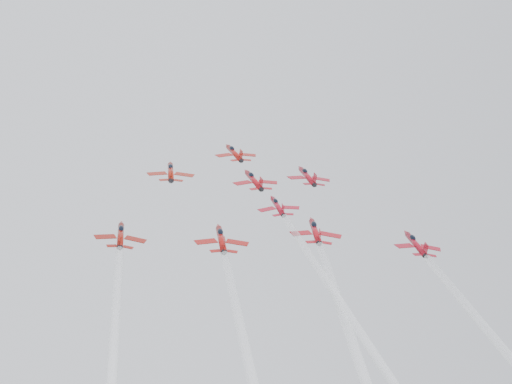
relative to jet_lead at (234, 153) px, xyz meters
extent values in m
cylinder|color=#A91610|center=(0.00, -0.35, -0.31)|extent=(1.23, 10.16, 6.84)
cone|color=#A91610|center=(0.00, 5.46, 3.22)|extent=(1.23, 2.73, 2.32)
cone|color=black|center=(0.00, -5.69, -3.55)|extent=(1.23, 1.78, 1.74)
ellipsoid|color=black|center=(0.00, 1.55, 1.50)|extent=(1.11, 2.62, 2.13)
cube|color=#A91610|center=(-3.01, -1.08, -0.82)|extent=(4.58, 3.00, 1.14)
cube|color=#A91610|center=(3.01, -1.08, -0.82)|extent=(4.58, 3.00, 1.14)
cube|color=#A91610|center=(0.00, -5.24, -1.71)|extent=(0.13, 2.87, 2.95)
cube|color=#A91610|center=(-1.56, -4.73, -2.97)|extent=(2.20, 1.48, 0.66)
cube|color=#A91610|center=(1.56, -4.73, -2.97)|extent=(2.20, 1.48, 0.66)
cylinder|color=#A01C0F|center=(-17.01, -14.88, -9.13)|extent=(1.22, 10.08, 6.78)
cone|color=#A01C0F|center=(-17.01, -9.12, -5.63)|extent=(1.22, 2.71, 2.30)
cone|color=black|center=(-17.01, -20.17, -12.35)|extent=(1.22, 1.77, 1.73)
ellipsoid|color=black|center=(-17.01, -13.00, -7.34)|extent=(1.11, 2.60, 2.11)
cube|color=#A01C0F|center=(-19.99, -15.61, -9.64)|extent=(4.54, 2.97, 1.13)
cube|color=#A01C0F|center=(-14.02, -15.61, -9.64)|extent=(4.54, 2.97, 1.13)
cube|color=#A01C0F|center=(-17.01, -19.73, -10.53)|extent=(0.13, 2.85, 2.92)
cube|color=#A01C0F|center=(-18.56, -19.23, -11.77)|extent=(2.18, 1.47, 0.65)
cube|color=#A01C0F|center=(-15.46, -19.23, -11.77)|extent=(2.18, 1.47, 0.65)
cylinder|color=#AD1019|center=(1.29, -17.55, -10.75)|extent=(1.19, 9.88, 6.64)
cone|color=#AD1019|center=(1.29, -11.90, -7.32)|extent=(1.19, 2.66, 2.26)
cone|color=black|center=(1.29, -22.73, -13.90)|extent=(1.19, 1.73, 1.69)
ellipsoid|color=black|center=(1.29, -15.70, -9.00)|extent=(1.08, 2.54, 2.07)
cube|color=#AD1019|center=(-1.63, -18.26, -11.25)|extent=(4.45, 2.91, 1.10)
cube|color=#AD1019|center=(4.21, -18.26, -11.25)|extent=(4.45, 2.91, 1.10)
cube|color=#AD1019|center=(1.29, -22.30, -12.12)|extent=(0.13, 2.79, 2.86)
cube|color=#AD1019|center=(-0.23, -21.81, -13.34)|extent=(2.13, 1.44, 0.64)
cube|color=#AD1019|center=(2.81, -21.81, -13.34)|extent=(2.13, 1.44, 0.64)
cylinder|color=#A8101F|center=(14.81, -13.59, -8.35)|extent=(1.21, 10.03, 6.74)
cone|color=#A8101F|center=(14.81, -7.86, -4.87)|extent=(1.21, 2.70, 2.29)
cone|color=black|center=(14.81, -18.86, -11.55)|extent=(1.21, 1.76, 1.72)
ellipsoid|color=black|center=(14.81, -11.72, -6.57)|extent=(1.10, 2.58, 2.10)
cube|color=#A8101F|center=(11.84, -14.32, -8.85)|extent=(4.51, 2.95, 1.12)
cube|color=#A8101F|center=(17.78, -14.32, -8.85)|extent=(4.51, 2.95, 1.12)
cube|color=#A8101F|center=(14.81, -18.41, -9.73)|extent=(0.13, 2.83, 2.91)
cube|color=#A8101F|center=(13.27, -17.92, -10.98)|extent=(2.17, 1.46, 0.65)
cube|color=#A8101F|center=(16.35, -17.92, -10.98)|extent=(2.17, 1.46, 0.65)
cylinder|color=#B11023|center=(3.39, -30.82, -18.82)|extent=(1.01, 8.38, 5.64)
cone|color=#B11023|center=(3.39, -26.03, -15.91)|extent=(1.01, 2.25, 1.91)
cone|color=black|center=(3.39, -35.22, -21.49)|extent=(1.01, 1.47, 1.44)
ellipsoid|color=black|center=(3.39, -29.25, -17.33)|extent=(0.92, 2.16, 1.76)
cube|color=#B11023|center=(0.91, -31.43, -19.24)|extent=(3.77, 2.47, 0.94)
cube|color=#B11023|center=(5.87, -31.43, -19.24)|extent=(3.77, 2.47, 0.94)
cube|color=#B11023|center=(3.39, -34.85, -19.97)|extent=(0.11, 2.37, 2.43)
cube|color=#B11023|center=(2.10, -34.44, -21.01)|extent=(1.81, 1.22, 0.54)
cube|color=#B11023|center=(4.68, -34.44, -21.01)|extent=(1.81, 1.22, 0.54)
cylinder|color=white|center=(3.39, -70.89, -43.16)|extent=(1.29, 71.38, 44.06)
cylinder|color=maroon|center=(-28.08, -45.19, -27.54)|extent=(1.04, 8.65, 5.82)
cone|color=maroon|center=(-28.08, -40.24, -24.54)|extent=(1.04, 2.33, 1.98)
cone|color=black|center=(-28.08, -49.73, -30.30)|extent=(1.04, 1.51, 1.48)
ellipsoid|color=black|center=(-28.08, -43.57, -26.00)|extent=(0.95, 2.23, 1.81)
cube|color=maroon|center=(-30.64, -45.81, -27.98)|extent=(3.89, 2.55, 0.97)
cube|color=maroon|center=(-25.52, -45.81, -27.98)|extent=(3.89, 2.55, 0.97)
cube|color=maroon|center=(-28.08, -49.34, -28.74)|extent=(0.11, 2.44, 2.51)
cube|color=maroon|center=(-29.41, -48.91, -29.81)|extent=(1.87, 1.26, 0.56)
cube|color=maroon|center=(-26.75, -48.91, -29.81)|extent=(1.87, 1.26, 0.56)
cylinder|color=#A7130F|center=(-10.61, -45.58, -27.78)|extent=(1.13, 9.36, 6.30)
cone|color=#A7130F|center=(-10.61, -40.23, -24.53)|extent=(1.13, 2.52, 2.14)
cone|color=black|center=(-10.61, -50.50, -30.77)|extent=(1.13, 1.64, 1.61)
ellipsoid|color=black|center=(-10.61, -43.83, -26.12)|extent=(1.03, 2.41, 1.96)
cube|color=#A7130F|center=(-13.38, -46.26, -28.25)|extent=(4.22, 2.76, 1.05)
cube|color=#A7130F|center=(-7.84, -46.26, -28.25)|extent=(4.22, 2.76, 1.05)
cube|color=#A7130F|center=(-10.61, -50.09, -29.08)|extent=(0.12, 2.65, 2.72)
cube|color=#A7130F|center=(-12.05, -49.62, -30.24)|extent=(2.02, 1.37, 0.60)
cube|color=#A7130F|center=(-9.17, -49.62, -30.24)|extent=(2.02, 1.37, 0.60)
cylinder|color=#AF101A|center=(7.96, -41.45, -25.27)|extent=(1.15, 9.52, 6.40)
cone|color=#AF101A|center=(7.96, -36.00, -21.96)|extent=(1.15, 2.56, 2.17)
cone|color=black|center=(7.96, -46.44, -28.31)|extent=(1.15, 1.67, 1.63)
ellipsoid|color=black|center=(7.96, -39.66, -23.58)|extent=(1.04, 2.45, 2.00)
cube|color=#AF101A|center=(5.14, -42.13, -25.75)|extent=(4.29, 2.81, 1.07)
cube|color=#AF101A|center=(10.78, -42.13, -25.75)|extent=(4.29, 2.81, 1.07)
cube|color=#AF101A|center=(7.96, -46.02, -26.58)|extent=(0.13, 2.69, 2.76)
cube|color=#AF101A|center=(6.50, -45.55, -27.76)|extent=(2.06, 1.39, 0.61)
cube|color=#AF101A|center=(9.42, -45.55, -27.76)|extent=(2.06, 1.39, 0.61)
cylinder|color=#A30F1F|center=(26.38, -45.45, -27.70)|extent=(1.06, 8.78, 5.91)
cone|color=#A30F1F|center=(26.38, -40.43, -24.65)|extent=(1.06, 2.36, 2.01)
cone|color=black|center=(26.38, -50.06, -30.50)|extent=(1.06, 1.54, 1.51)
ellipsoid|color=black|center=(26.38, -43.81, -26.14)|extent=(0.96, 2.26, 1.84)
cube|color=#A30F1F|center=(23.78, -46.08, -28.14)|extent=(3.95, 2.59, 0.98)
cube|color=#A30F1F|center=(28.98, -46.08, -28.14)|extent=(3.95, 2.59, 0.98)
cube|color=#A30F1F|center=(26.38, -49.67, -28.92)|extent=(0.12, 2.48, 2.55)
cube|color=#A30F1F|center=(25.04, -49.24, -30.00)|extent=(1.90, 1.28, 0.57)
cube|color=#A30F1F|center=(27.73, -49.24, -30.00)|extent=(1.90, 1.28, 0.57)
camera|label=1|loc=(-30.91, -168.76, -43.83)|focal=50.00mm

